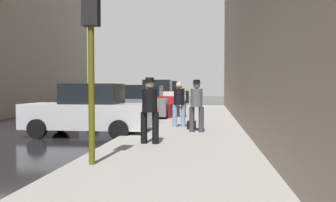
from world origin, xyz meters
TOP-DOWN VIEW (x-y plane):
  - ground_plane at (0.00, 0.00)m, footprint 120.00×120.00m
  - sidewalk at (6.00, 0.00)m, footprint 4.00×40.00m
  - parked_silver_sedan at (2.65, 0.33)m, footprint 4.24×2.13m
  - parked_gray_coupe at (2.65, 6.19)m, footprint 4.25×2.15m
  - parked_red_hatchback at (2.65, 11.31)m, footprint 4.24×2.14m
  - parked_white_van at (2.65, 16.26)m, footprint 4.63×2.12m
  - parked_black_suv at (2.65, 21.67)m, footprint 4.64×2.14m
  - fire_hydrant at (4.45, 4.05)m, footprint 0.42×0.22m
  - traffic_light at (4.50, -5.03)m, footprint 0.32×0.32m
  - pedestrian_in_tan_coat at (5.32, 7.13)m, footprint 0.51×0.43m
  - pedestrian_in_jeans at (5.63, 2.08)m, footprint 0.52×0.47m
  - pedestrian_with_beanie at (6.35, 0.58)m, footprint 0.52×0.45m
  - pedestrian_with_fedora at (5.19, -2.23)m, footprint 0.52×0.44m
  - rolling_suitcase at (4.74, 6.41)m, footprint 0.43×0.60m
  - duffel_bag at (6.13, 1.52)m, footprint 0.32×0.44m

SIDE VIEW (x-z plane):
  - ground_plane at x=0.00m, z-range 0.00..0.00m
  - sidewalk at x=6.00m, z-range 0.00..0.15m
  - duffel_bag at x=6.13m, z-range 0.15..0.43m
  - rolling_suitcase at x=4.74m, z-range -0.03..1.01m
  - fire_hydrant at x=4.45m, z-range 0.15..0.85m
  - parked_silver_sedan at x=2.65m, z-range -0.05..1.74m
  - parked_gray_coupe at x=2.65m, z-range -0.05..1.74m
  - parked_red_hatchback at x=2.65m, z-range -0.05..1.74m
  - parked_white_van at x=2.65m, z-range -0.09..2.16m
  - parked_black_suv at x=2.65m, z-range -0.09..2.16m
  - pedestrian_in_tan_coat at x=5.32m, z-range 0.25..1.96m
  - pedestrian_in_jeans at x=5.63m, z-range 0.25..1.96m
  - pedestrian_with_beanie at x=6.35m, z-range 0.25..2.02m
  - pedestrian_with_fedora at x=5.19m, z-range 0.25..2.02m
  - traffic_light at x=4.50m, z-range 0.96..4.56m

